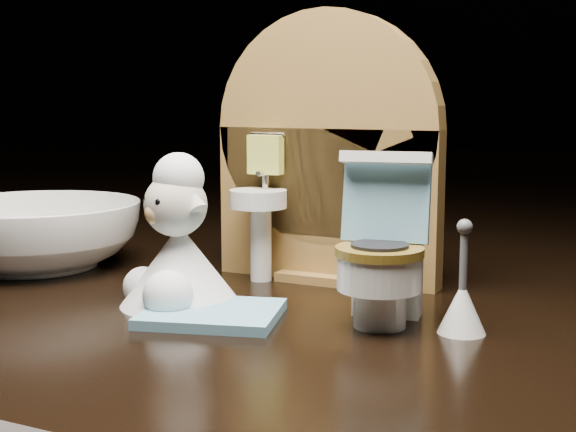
# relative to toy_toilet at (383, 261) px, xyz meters

# --- Properties ---
(backdrop_panel) EXTENTS (0.13, 0.05, 0.15)m
(backdrop_panel) POSITION_rel_toy_toilet_xyz_m (-0.06, 0.07, 0.04)
(backdrop_panel) COLOR olive
(backdrop_panel) RESTS_ON ground
(toy_toilet) EXTENTS (0.04, 0.05, 0.08)m
(toy_toilet) POSITION_rel_toy_toilet_xyz_m (0.00, 0.00, 0.00)
(toy_toilet) COLOR white
(toy_toilet) RESTS_ON ground
(bath_mat) EXTENTS (0.07, 0.07, 0.00)m
(bath_mat) POSITION_rel_toy_toilet_xyz_m (-0.07, -0.03, -0.03)
(bath_mat) COLOR #6FA8C2
(bath_mat) RESTS_ON ground
(toilet_brush) EXTENTS (0.02, 0.02, 0.05)m
(toilet_brush) POSITION_rel_toy_toilet_xyz_m (0.04, -0.00, -0.02)
(toilet_brush) COLOR white
(toilet_brush) RESTS_ON ground
(plush_lamb) EXTENTS (0.06, 0.06, 0.08)m
(plush_lamb) POSITION_rel_toy_toilet_xyz_m (-0.10, -0.02, -0.00)
(plush_lamb) COLOR white
(plush_lamb) RESTS_ON ground
(ceramic_bowl) EXTENTS (0.13, 0.13, 0.04)m
(ceramic_bowl) POSITION_rel_toy_toilet_xyz_m (-0.23, 0.02, -0.01)
(ceramic_bowl) COLOR white
(ceramic_bowl) RESTS_ON ground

